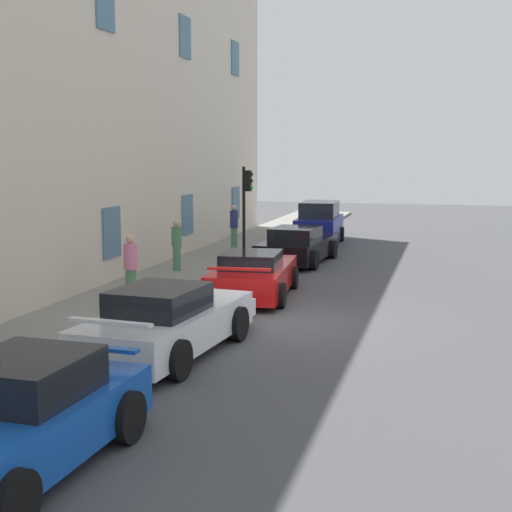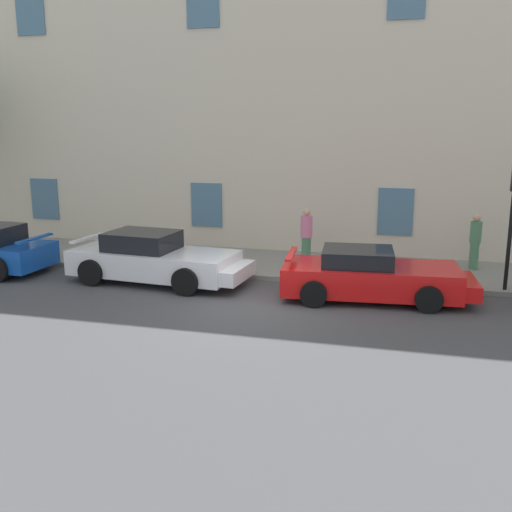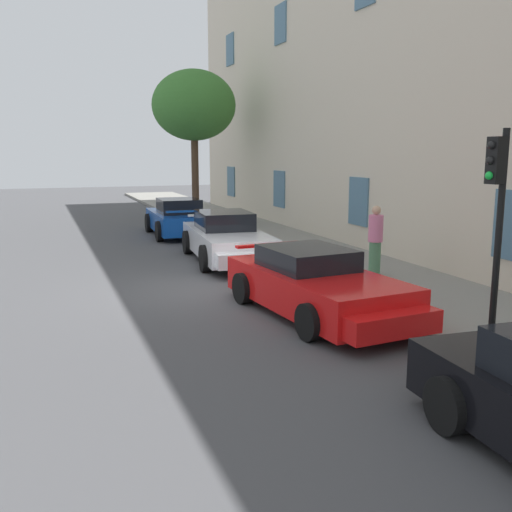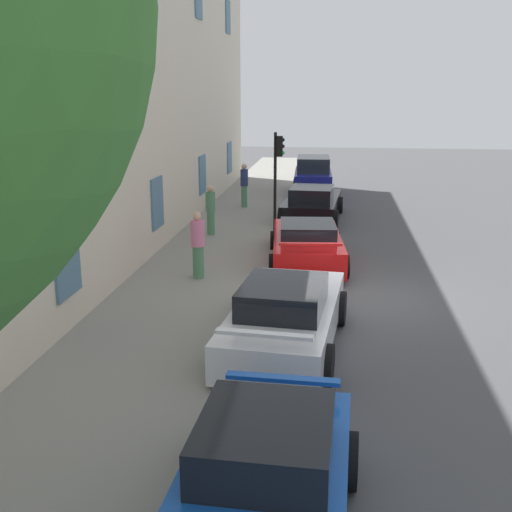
% 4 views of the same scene
% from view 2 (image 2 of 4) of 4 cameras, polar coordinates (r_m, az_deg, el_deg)
% --- Properties ---
extents(ground_plane, '(80.00, 80.00, 0.00)m').
position_cam_2_polar(ground_plane, '(14.40, -0.52, -4.89)').
color(ground_plane, '#444447').
extents(sidewalk, '(60.00, 3.49, 0.14)m').
position_cam_2_polar(sidewalk, '(18.26, 2.90, -0.87)').
color(sidewalk, gray).
rests_on(sidewalk, ground).
extents(building_facade, '(39.68, 5.25, 14.10)m').
position_cam_2_polar(building_facade, '(21.96, 5.49, 19.75)').
color(building_facade, beige).
rests_on(building_facade, ground).
extents(sportscar_yellow_flank, '(5.16, 2.38, 1.40)m').
position_cam_2_polar(sportscar_yellow_flank, '(16.62, -9.39, -0.40)').
color(sportscar_yellow_flank, white).
rests_on(sportscar_yellow_flank, ground).
extents(sportscar_white_middle, '(4.88, 2.39, 1.28)m').
position_cam_2_polar(sportscar_white_middle, '(15.16, 11.56, -1.99)').
color(sportscar_white_middle, red).
rests_on(sportscar_white_middle, ground).
extents(pedestrian_admiring, '(0.37, 0.37, 1.66)m').
position_cam_2_polar(pedestrian_admiring, '(18.38, 20.40, 1.38)').
color(pedestrian_admiring, '#4C7F59').
rests_on(pedestrian_admiring, sidewalk).
extents(pedestrian_bystander, '(0.46, 0.46, 1.72)m').
position_cam_2_polar(pedestrian_bystander, '(17.89, 4.89, 1.94)').
color(pedestrian_bystander, '#4C7F59').
rests_on(pedestrian_bystander, sidewalk).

